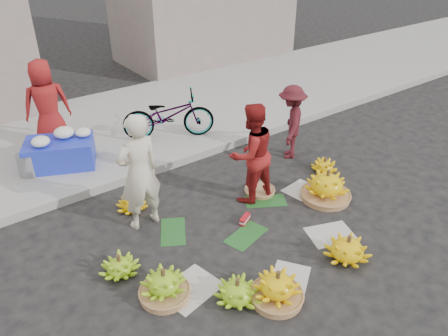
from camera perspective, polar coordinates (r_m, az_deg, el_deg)
ground at (r=6.51m, az=2.50°, el=-7.60°), size 80.00×80.00×0.00m
curb at (r=8.01m, az=-7.31°, el=0.66°), size 40.00×0.25×0.15m
sidewalk at (r=9.73m, az=-13.49°, el=5.46°), size 40.00×4.00×0.12m
newspaper_scatter at (r=6.05m, az=7.30°, el=-11.25°), size 3.20×1.80×0.00m
banana_leaves at (r=6.58m, az=0.72°, el=-7.03°), size 2.00×1.00×0.00m
banana_bunch_0 at (r=5.40m, az=-7.84°, el=-14.91°), size 0.60×0.60×0.42m
banana_bunch_1 at (r=5.33m, az=1.74°, el=-15.82°), size 0.62×0.62×0.34m
banana_bunch_2 at (r=5.35m, az=6.95°, el=-15.29°), size 0.63×0.63×0.44m
banana_bunch_3 at (r=6.08m, az=15.83°, el=-10.10°), size 0.75×0.75×0.37m
banana_bunch_4 at (r=7.17m, az=13.25°, el=-2.30°), size 0.92×0.92×0.52m
banana_bunch_5 at (r=7.98m, az=12.98°, el=0.29°), size 0.49×0.49×0.28m
banana_bunch_6 at (r=5.82m, az=-13.47°, el=-12.35°), size 0.48×0.48×0.30m
banana_bunch_7 at (r=6.93m, az=-11.92°, el=-4.56°), size 0.49×0.49×0.28m
basket_spare at (r=7.26m, az=4.69°, el=-2.99°), size 0.57×0.57×0.06m
incense_stack at (r=6.56m, az=2.75°, el=-6.69°), size 0.25×0.18×0.10m
vendor_cream at (r=6.18m, az=-11.05°, el=-0.62°), size 0.66×0.44×1.75m
vendor_red at (r=6.71m, az=3.57°, el=1.88°), size 0.80×0.63×1.63m
man_striped at (r=8.14m, az=8.75°, el=5.93°), size 1.00×1.00×1.39m
flower_table at (r=8.19m, az=-20.59°, el=2.08°), size 1.34×1.12×0.67m
grey_bucket at (r=8.13m, az=-24.20°, el=0.46°), size 0.34×0.34×0.39m
flower_vendor at (r=8.74m, az=-22.12°, el=7.66°), size 0.91×0.68×1.69m
bicycle at (r=8.69m, az=-7.28°, el=6.87°), size 1.35×1.89×0.94m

